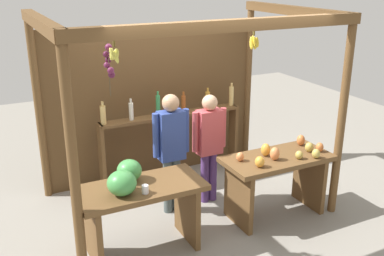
% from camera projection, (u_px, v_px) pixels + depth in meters
% --- Properties ---
extents(ground_plane, '(12.00, 12.00, 0.00)m').
position_uv_depth(ground_plane, '(185.00, 202.00, 6.02)').
color(ground_plane, gray).
rests_on(ground_plane, ground).
extents(market_stall, '(3.33, 2.17, 2.50)m').
position_uv_depth(market_stall, '(168.00, 89.00, 5.96)').
color(market_stall, brown).
rests_on(market_stall, ground).
extents(fruit_counter_left, '(1.35, 0.64, 1.05)m').
position_uv_depth(fruit_counter_left, '(137.00, 197.00, 4.76)').
color(fruit_counter_left, brown).
rests_on(fruit_counter_left, ground).
extents(fruit_counter_right, '(1.35, 0.64, 0.96)m').
position_uv_depth(fruit_counter_right, '(277.00, 171.00, 5.54)').
color(fruit_counter_right, brown).
rests_on(fruit_counter_right, ground).
extents(bottle_shelf_unit, '(2.14, 0.22, 1.36)m').
position_uv_depth(bottle_shelf_unit, '(172.00, 127.00, 6.47)').
color(bottle_shelf_unit, brown).
rests_on(bottle_shelf_unit, ground).
extents(vendor_man, '(0.48, 0.21, 1.56)m').
position_uv_depth(vendor_man, '(171.00, 144.00, 5.51)').
color(vendor_man, '#495555').
rests_on(vendor_man, ground).
extents(vendor_woman, '(0.48, 0.20, 1.47)m').
position_uv_depth(vendor_woman, '(209.00, 140.00, 5.79)').
color(vendor_woman, '#50316D').
rests_on(vendor_woman, ground).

